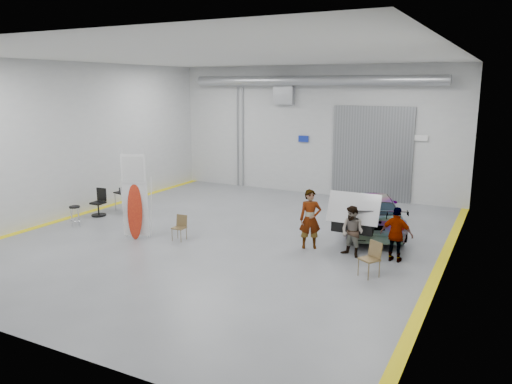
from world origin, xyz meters
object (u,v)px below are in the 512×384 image
at_px(work_table, 127,193).
at_px(sedan_car, 371,212).
at_px(person_b, 352,232).
at_px(surfboard_display, 132,203).
at_px(shop_stool, 75,217).
at_px(folding_chair_near, 179,233).
at_px(office_chair, 99,204).
at_px(person_a, 310,219).
at_px(person_c, 397,234).
at_px(folding_chair_far, 369,266).

bearing_deg(work_table, sedan_car, 10.30).
distance_m(sedan_car, person_b, 2.91).
height_order(surfboard_display, shop_stool, surfboard_display).
distance_m(sedan_car, folding_chair_near, 6.74).
distance_m(sedan_car, office_chair, 10.54).
relative_size(person_a, person_b, 1.22).
distance_m(surfboard_display, office_chair, 3.74).
xyz_separation_m(person_c, folding_chair_far, (-0.38, -1.54, -0.52)).
relative_size(person_c, surfboard_display, 0.54).
xyz_separation_m(person_b, office_chair, (-10.34, 0.09, -0.31)).
distance_m(surfboard_display, folding_chair_near, 1.87).
bearing_deg(surfboard_display, work_table, 111.65).
distance_m(person_b, folding_chair_near, 5.73).
bearing_deg(person_b, person_a, -167.96).
height_order(surfboard_display, folding_chair_near, surfboard_display).
distance_m(work_table, office_chair, 1.22).
xyz_separation_m(person_a, folding_chair_far, (2.32, -1.54, -0.65)).
bearing_deg(person_b, work_table, -167.62).
bearing_deg(folding_chair_far, work_table, -161.26).
height_order(folding_chair_far, work_table, work_table).
height_order(folding_chair_near, work_table, work_table).
bearing_deg(folding_chair_near, sedan_car, 32.76).
relative_size(sedan_car, shop_stool, 6.17).
bearing_deg(shop_stool, person_b, 8.81).
distance_m(sedan_car, shop_stool, 10.71).
distance_m(person_a, shop_stool, 8.69).
xyz_separation_m(shop_stool, work_table, (0.10, 2.69, 0.38)).
distance_m(sedan_car, person_a, 3.01).
xyz_separation_m(sedan_car, person_b, (0.19, -2.90, 0.08)).
height_order(surfboard_display, office_chair, surfboard_display).
distance_m(person_b, office_chair, 10.34).
xyz_separation_m(person_c, surfboard_display, (-8.38, -1.81, 0.41)).
relative_size(shop_stool, work_table, 0.59).
bearing_deg(person_c, shop_stool, 13.16).
xyz_separation_m(surfboard_display, office_chair, (-3.23, 1.72, -0.77)).
relative_size(person_b, office_chair, 1.46).
xyz_separation_m(person_b, work_table, (-9.83, 1.15, -0.01)).
bearing_deg(person_c, folding_chair_near, 14.84).
bearing_deg(sedan_car, work_table, -10.82).
xyz_separation_m(sedan_car, shop_stool, (-9.74, -4.44, -0.31)).
xyz_separation_m(person_c, folding_chair_near, (-6.88, -1.26, -0.56)).
bearing_deg(work_table, person_c, -5.02).
height_order(person_a, person_c, person_a).
relative_size(person_a, surfboard_display, 0.62).
bearing_deg(work_table, person_a, -6.62).
bearing_deg(folding_chair_far, person_c, 108.15).
bearing_deg(sedan_car, shop_stool, 3.40).
relative_size(surfboard_display, folding_chair_near, 3.63).
bearing_deg(person_b, surfboard_display, -148.02).
distance_m(person_c, surfboard_display, 8.59).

